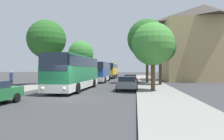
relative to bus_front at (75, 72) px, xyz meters
The scene contains 14 objects.
ground_plane 6.73m from the bus_front, 77.64° to the right, with size 300.00×300.00×0.00m, color #38383A.
sidewalk_right 10.65m from the bus_front, 36.99° to the right, with size 4.00×120.00×0.15m, color gray.
building_right_background 27.95m from the bus_front, 46.32° to the left, with size 14.46×10.78×14.25m.
bus_front is the anchor object (origin of this frame).
bus_middle 15.56m from the bus_front, 89.77° to the left, with size 3.05×11.84×3.32m.
bus_rear 30.34m from the bus_front, 89.70° to the left, with size 2.88×11.71×3.57m.
parked_car_right_near 5.54m from the bus_front, ahead, with size 2.16×4.09×1.44m.
parked_car_right_far 11.91m from the bus_front, 62.43° to the left, with size 2.24×4.35×1.38m.
pedestrian_walking_back 6.96m from the bus_front, behind, with size 0.36×0.36×1.85m.
tree_left_near 24.61m from the bus_front, 102.90° to the left, with size 5.41×5.41×8.15m.
tree_left_far 10.07m from the bus_front, 131.31° to the left, with size 5.34×5.34×8.86m.
tree_right_near 14.96m from the bus_front, 55.22° to the left, with size 6.08×6.08×9.72m.
tree_right_mid 8.47m from the bus_front, ahead, with size 4.04×4.04×6.43m.
tree_right_far 12.38m from the bus_front, 36.88° to the left, with size 4.21×4.21×7.13m.
Camera 1 is at (4.92, -15.92, 2.17)m, focal length 35.00 mm.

